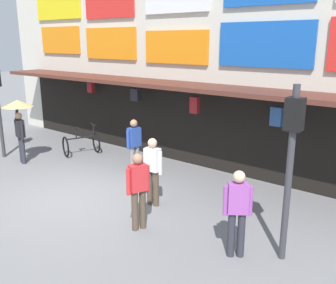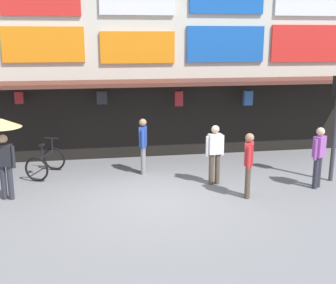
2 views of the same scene
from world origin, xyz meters
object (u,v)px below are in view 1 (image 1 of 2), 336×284
(pedestrian_with_umbrella, at_px, (18,114))
(pedestrian_in_red, at_px, (237,209))
(bicycle_parked, at_px, (81,144))
(pedestrian_in_purple, at_px, (138,187))
(pedestrian_in_green, at_px, (153,168))
(traffic_light_far, at_px, (292,147))
(pedestrian_in_blue, at_px, (134,144))

(pedestrian_with_umbrella, height_order, pedestrian_in_red, pedestrian_with_umbrella)
(bicycle_parked, relative_size, pedestrian_with_umbrella, 0.65)
(pedestrian_in_purple, relative_size, pedestrian_in_red, 1.00)
(pedestrian_in_green, bearing_deg, traffic_light_far, -4.35)
(traffic_light_far, bearing_deg, bicycle_parked, 167.13)
(pedestrian_in_blue, height_order, pedestrian_in_purple, same)
(pedestrian_in_green, bearing_deg, bicycle_parked, 161.33)
(pedestrian_in_purple, height_order, pedestrian_in_red, same)
(traffic_light_far, xyz_separation_m, pedestrian_in_purple, (-2.81, -0.85, -1.19))
(traffic_light_far, bearing_deg, pedestrian_in_purple, -163.21)
(pedestrian_in_purple, bearing_deg, bicycle_parked, 152.92)
(traffic_light_far, relative_size, pedestrian_in_purple, 1.90)
(bicycle_parked, distance_m, pedestrian_with_umbrella, 2.32)
(pedestrian_in_purple, bearing_deg, pedestrian_in_red, 9.78)
(traffic_light_far, height_order, pedestrian_in_green, traffic_light_far)
(traffic_light_far, distance_m, bicycle_parked, 8.47)
(pedestrian_in_green, height_order, pedestrian_in_red, same)
(pedestrian_in_purple, distance_m, pedestrian_with_umbrella, 6.13)
(bicycle_parked, xyz_separation_m, pedestrian_in_green, (4.70, -1.59, 0.55))
(pedestrian_with_umbrella, bearing_deg, pedestrian_in_purple, -8.38)
(traffic_light_far, relative_size, pedestrian_in_blue, 1.90)
(pedestrian_with_umbrella, bearing_deg, bicycle_parked, 67.36)
(pedestrian_in_green, distance_m, pedestrian_in_purple, 1.24)
(traffic_light_far, bearing_deg, pedestrian_in_red, -145.52)
(bicycle_parked, xyz_separation_m, pedestrian_with_umbrella, (-0.75, -1.81, 1.25))
(traffic_light_far, relative_size, pedestrian_in_green, 1.90)
(pedestrian_in_green, height_order, pedestrian_in_blue, same)
(pedestrian_in_blue, bearing_deg, bicycle_parked, 173.97)
(pedestrian_with_umbrella, relative_size, pedestrian_in_red, 1.24)
(pedestrian_in_blue, bearing_deg, pedestrian_in_green, -35.00)
(pedestrian_in_purple, bearing_deg, pedestrian_in_green, 117.15)
(traffic_light_far, distance_m, pedestrian_in_green, 3.59)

